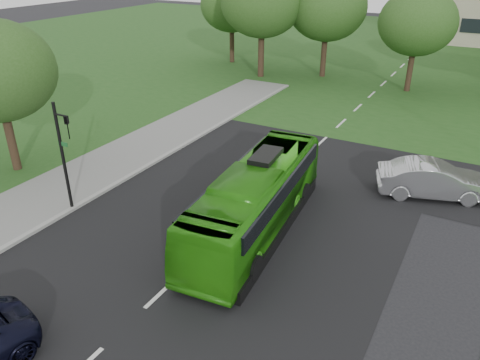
{
  "coord_description": "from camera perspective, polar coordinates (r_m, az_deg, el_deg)",
  "views": [
    {
      "loc": [
        8.62,
        -12.04,
        10.82
      ],
      "look_at": [
        -0.32,
        4.18,
        1.6
      ],
      "focal_mm": 35.0,
      "sensor_mm": 36.0,
      "label": 1
    }
  ],
  "objects": [
    {
      "name": "tree_park_a",
      "position": [
        43.87,
        2.71,
        20.91
      ],
      "size": [
        7.32,
        7.32,
        9.72
      ],
      "color": "black",
      "rests_on": "ground"
    },
    {
      "name": "tree_park_c",
      "position": [
        41.46,
        20.83,
        17.5
      ],
      "size": [
        6.12,
        6.12,
        8.13
      ],
      "color": "black",
      "rests_on": "ground"
    },
    {
      "name": "tree_park_b",
      "position": [
        44.6,
        10.61,
        20.01
      ],
      "size": [
        6.93,
        6.93,
        9.09
      ],
      "color": "black",
      "rests_on": "ground"
    },
    {
      "name": "tree_park_f",
      "position": [
        50.0,
        -1.03,
        20.58
      ],
      "size": [
        6.28,
        6.28,
        8.38
      ],
      "color": "black",
      "rests_on": "ground"
    },
    {
      "name": "sedan",
      "position": [
        24.23,
        22.54,
        0.03
      ],
      "size": [
        5.52,
        3.4,
        1.72
      ],
      "primitive_type": "imported",
      "rotation": [
        0.0,
        0.0,
        1.9
      ],
      "color": "#B9B9BE",
      "rests_on": "ground"
    },
    {
      "name": "street_surfaces",
      "position": [
        37.52,
        13.92,
        8.97
      ],
      "size": [
        120.0,
        120.0,
        0.15
      ],
      "color": "black",
      "rests_on": "ground"
    },
    {
      "name": "bus",
      "position": [
        19.41,
        1.97,
        -2.38
      ],
      "size": [
        3.4,
        10.66,
        2.92
      ],
      "primitive_type": "imported",
      "rotation": [
        0.0,
        0.0,
        0.09
      ],
      "color": "#2F9714",
      "rests_on": "ground"
    },
    {
      "name": "traffic_light",
      "position": [
        21.6,
        -20.65,
        3.47
      ],
      "size": [
        0.83,
        0.25,
        5.1
      ],
      "rotation": [
        0.0,
        0.0,
        0.39
      ],
      "color": "black",
      "rests_on": "ground"
    },
    {
      "name": "ground",
      "position": [
        18.34,
        -5.52,
        -9.84
      ],
      "size": [
        160.0,
        160.0,
        0.0
      ],
      "primitive_type": "plane",
      "color": "black",
      "rests_on": "ground"
    }
  ]
}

